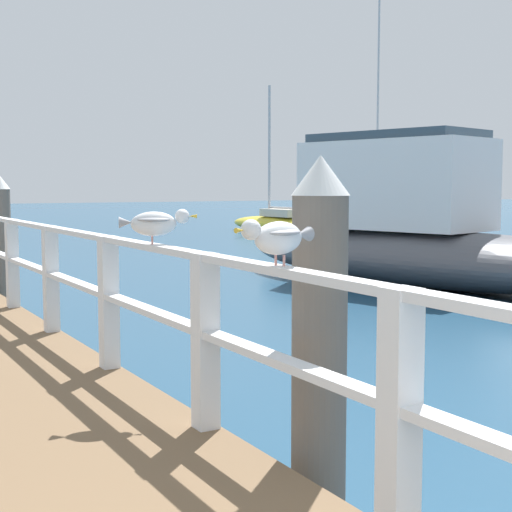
# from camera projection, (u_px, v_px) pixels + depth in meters

# --- Properties ---
(dock_piling_near) EXTENTS (0.29, 0.29, 2.00)m
(dock_piling_near) POSITION_uv_depth(u_px,v_px,m) (319.00, 353.00, 3.78)
(dock_piling_near) COLOR #6B6056
(dock_piling_near) RESTS_ON ground_plane
(dock_piling_far) EXTENTS (0.29, 0.29, 2.00)m
(dock_piling_far) POSITION_uv_depth(u_px,v_px,m) (1.00, 246.00, 10.41)
(dock_piling_far) COLOR #6B6056
(dock_piling_far) RESTS_ON ground_plane
(seagull_foreground) EXTENTS (0.47, 0.23, 0.21)m
(seagull_foreground) POSITION_uv_depth(u_px,v_px,m) (277.00, 236.00, 3.34)
(seagull_foreground) COLOR white
(seagull_foreground) RESTS_ON pier_railing
(seagull_background) EXTENTS (0.46, 0.24, 0.21)m
(seagull_background) POSITION_uv_depth(u_px,v_px,m) (155.00, 222.00, 4.59)
(seagull_background) COLOR white
(seagull_background) RESTS_ON pier_railing
(boat_0) EXTENTS (4.72, 9.06, 2.84)m
(boat_0) POSITION_uv_depth(u_px,v_px,m) (421.00, 234.00, 13.86)
(boat_0) COLOR #4C4C51
(boat_0) RESTS_ON ground_plane
(boat_4) EXTENTS (1.95, 5.22, 5.78)m
(boat_4) POSITION_uv_depth(u_px,v_px,m) (274.00, 222.00, 29.78)
(boat_4) COLOR gold
(boat_4) RESTS_ON ground_plane
(boat_6) EXTENTS (3.96, 9.19, 11.88)m
(boat_6) POSITION_uv_depth(u_px,v_px,m) (383.00, 210.00, 37.94)
(boat_6) COLOR white
(boat_6) RESTS_ON ground_plane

